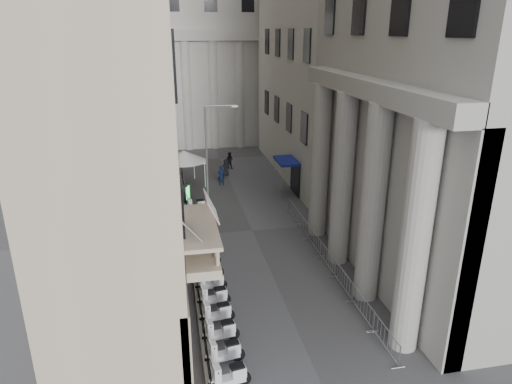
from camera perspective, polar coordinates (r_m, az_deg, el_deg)
The scene contains 29 objects.
far_building at distance 57.39m, azimuth -6.18°, elevation 21.40°, with size 22.00×10.00×30.00m, color #BBB9B1.
iron_fence at distance 30.11m, azimuth -8.18°, elevation -6.35°, with size 0.30×28.00×1.40m, color black, non-canonical shape.
blue_awning at distance 38.62m, azimuth 3.73°, elevation -0.24°, with size 1.60×3.00×3.00m, color navy, non-canonical shape.
scooter_1 at distance 20.25m, azimuth -3.85°, elevation -20.62°, with size 0.56×1.40×1.50m, color white, non-canonical shape.
scooter_2 at distance 21.34m, azimuth -4.36°, elevation -18.20°, with size 0.56×1.40×1.50m, color white, non-canonical shape.
scooter_3 at distance 22.47m, azimuth -4.81°, elevation -16.02°, with size 0.56×1.40×1.50m, color white, non-canonical shape.
scooter_4 at distance 23.63m, azimuth -5.21°, elevation -14.06°, with size 0.56×1.40×1.50m, color white, non-canonical shape.
scooter_5 at distance 24.81m, azimuth -5.56°, elevation -12.28°, with size 0.56×1.40×1.50m, color white, non-canonical shape.
scooter_6 at distance 26.02m, azimuth -5.87°, elevation -10.66°, with size 0.56×1.40×1.50m, color white, non-canonical shape.
scooter_7 at distance 27.25m, azimuth -6.16°, elevation -9.18°, with size 0.56×1.40×1.50m, color white, non-canonical shape.
scooter_8 at distance 28.49m, azimuth -6.42°, elevation -7.84°, with size 0.56×1.40×1.50m, color white, non-canonical shape.
scooter_9 at distance 29.75m, azimuth -6.65°, elevation -6.60°, with size 0.56×1.40×1.50m, color white, non-canonical shape.
scooter_10 at distance 31.02m, azimuth -6.87°, elevation -5.47°, with size 0.56×1.40×1.50m, color white, non-canonical shape.
scooter_11 at distance 32.31m, azimuth -7.06°, elevation -4.43°, with size 0.56×1.40×1.50m, color white, non-canonical shape.
scooter_12 at distance 33.60m, azimuth -7.25°, elevation -3.47°, with size 0.56×1.40×1.50m, color white, non-canonical shape.
scooter_13 at distance 34.90m, azimuth -7.41°, elevation -2.57°, with size 0.56×1.40×1.50m, color white, non-canonical shape.
barrier_0 at distance 21.64m, azimuth 15.80°, elevation -18.40°, with size 0.60×2.40×1.10m, color #9B9DA2, non-canonical shape.
barrier_1 at distance 23.44m, azimuth 13.05°, elevation -14.85°, with size 0.60×2.40×1.10m, color #9B9DA2, non-canonical shape.
barrier_2 at distance 25.36m, azimuth 10.77°, elevation -11.80°, with size 0.60×2.40×1.10m, color #9B9DA2, non-canonical shape.
barrier_3 at distance 27.37m, azimuth 8.87°, elevation -9.18°, with size 0.60×2.40×1.10m, color #9B9DA2, non-canonical shape.
barrier_4 at distance 29.46m, azimuth 7.24°, elevation -6.91°, with size 0.60×2.40×1.10m, color #9B9DA2, non-canonical shape.
barrier_5 at distance 31.60m, azimuth 5.85°, elevation -4.94°, with size 0.60×2.40×1.10m, color #9B9DA2, non-canonical shape.
barrier_6 at distance 33.80m, azimuth 4.65°, elevation -3.23°, with size 0.60×2.40×1.10m, color #9B9DA2, non-canonical shape.
security_tent at distance 40.27m, azimuth -8.32°, elevation 4.35°, with size 3.88×3.88×3.15m.
street_lamp at distance 35.08m, azimuth -5.75°, elevation 5.58°, with size 2.55×0.22×7.82m.
info_kiosk at distance 36.01m, azimuth -8.69°, elevation -0.36°, with size 0.58×0.89×1.82m.
pedestrian_a at distance 40.59m, azimuth -4.38°, elevation 2.07°, with size 0.65×0.43×1.79m, color black.
pedestrian_b at distance 45.60m, azimuth -3.34°, elevation 3.98°, with size 0.81×0.63×1.67m, color black.
pedestrian_c at distance 43.23m, azimuth -3.81°, elevation 3.05°, with size 0.78×0.51×1.60m, color black.
Camera 1 is at (-5.22, -9.12, 13.05)m, focal length 32.00 mm.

